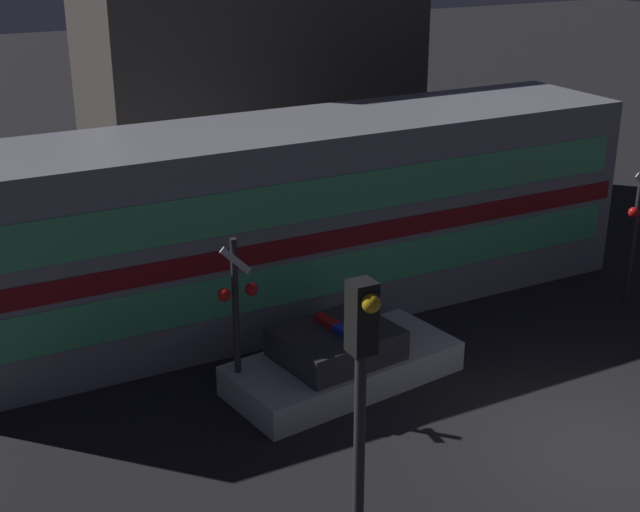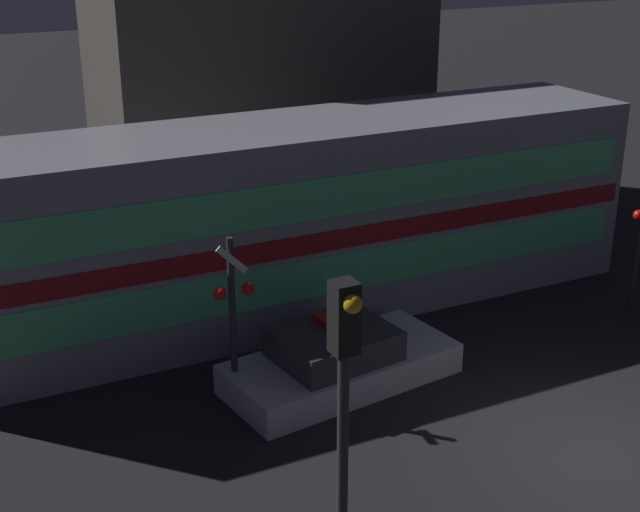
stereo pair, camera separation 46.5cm
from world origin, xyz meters
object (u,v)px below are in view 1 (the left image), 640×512
at_px(train, 300,218).
at_px(police_car, 341,361).
at_px(traffic_light_corner, 361,390).
at_px(crossing_signal_near, 637,226).

bearing_deg(train, police_car, -104.32).
relative_size(train, police_car, 3.34).
bearing_deg(traffic_light_corner, train, 67.88).
height_order(train, crossing_signal_near, train).
relative_size(police_car, crossing_signal_near, 1.43).
distance_m(train, traffic_light_corner, 9.13).
xyz_separation_m(crossing_signal_near, traffic_light_corner, (-10.04, -5.04, 1.14)).
bearing_deg(train, traffic_light_corner, -112.12).
bearing_deg(traffic_light_corner, crossing_signal_near, 26.64).
distance_m(train, crossing_signal_near, 7.44).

